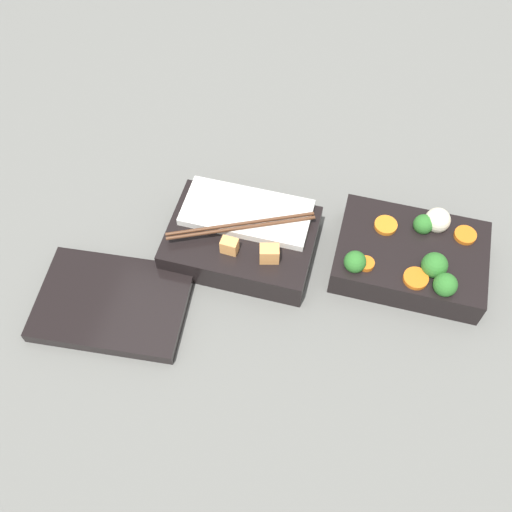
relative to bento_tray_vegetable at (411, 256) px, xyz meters
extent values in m
plane|color=slate|center=(0.14, 0.01, -0.03)|extent=(3.00, 3.00, 0.00)
cube|color=black|center=(0.00, 0.00, 0.00)|extent=(0.21, 0.15, 0.05)
sphere|color=#2D7028|center=(-0.05, 0.05, 0.03)|extent=(0.03, 0.03, 0.03)
sphere|color=#2D7028|center=(0.08, 0.05, 0.03)|extent=(0.03, 0.03, 0.03)
sphere|color=#2D7028|center=(-0.01, -0.04, 0.03)|extent=(0.03, 0.03, 0.03)
sphere|color=#2D7028|center=(-0.03, 0.03, 0.03)|extent=(0.04, 0.04, 0.04)
cylinder|color=orange|center=(0.04, -0.03, 0.02)|extent=(0.05, 0.05, 0.01)
cylinder|color=orange|center=(0.06, 0.04, 0.02)|extent=(0.03, 0.03, 0.01)
cylinder|color=orange|center=(-0.07, -0.04, 0.02)|extent=(0.03, 0.03, 0.01)
cylinder|color=orange|center=(-0.01, 0.05, 0.02)|extent=(0.05, 0.05, 0.01)
sphere|color=beige|center=(-0.03, -0.05, 0.03)|extent=(0.04, 0.04, 0.04)
cube|color=black|center=(0.24, 0.03, 0.00)|extent=(0.21, 0.15, 0.05)
cube|color=white|center=(0.24, 0.00, 0.02)|extent=(0.18, 0.09, 0.01)
cube|color=#F4A356|center=(0.19, 0.07, 0.03)|extent=(0.03, 0.02, 0.03)
cube|color=#F4A356|center=(0.25, 0.07, 0.03)|extent=(0.02, 0.02, 0.02)
cylinder|color=#56331E|center=(0.24, 0.03, 0.03)|extent=(0.19, 0.09, 0.01)
cylinder|color=#56331E|center=(0.24, 0.04, 0.03)|extent=(0.19, 0.09, 0.01)
cube|color=black|center=(0.39, 0.17, -0.02)|extent=(0.22, 0.16, 0.02)
camera|label=1|loc=(0.10, 0.51, 0.71)|focal=42.00mm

